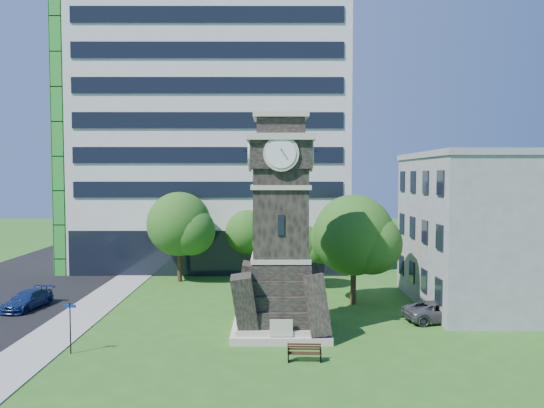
{
  "coord_description": "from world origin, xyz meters",
  "views": [
    {
      "loc": [
        2.46,
        -27.65,
        8.87
      ],
      "look_at": [
        2.53,
        6.19,
        7.01
      ],
      "focal_mm": 35.0,
      "sensor_mm": 36.0,
      "label": 1
    }
  ],
  "objects_px": {
    "park_bench": "(304,352)",
    "street_sign": "(70,322)",
    "car_east_lot": "(440,311)",
    "clock_tower": "(280,239)",
    "car_street_north": "(27,300)"
  },
  "relations": [
    {
      "from": "park_bench",
      "to": "street_sign",
      "type": "relative_size",
      "value": 0.64
    },
    {
      "from": "car_east_lot",
      "to": "clock_tower",
      "type": "bearing_deg",
      "value": 90.74
    },
    {
      "from": "clock_tower",
      "to": "park_bench",
      "type": "height_order",
      "value": "clock_tower"
    },
    {
      "from": "street_sign",
      "to": "park_bench",
      "type": "bearing_deg",
      "value": -1.18
    },
    {
      "from": "clock_tower",
      "to": "park_bench",
      "type": "distance_m",
      "value": 6.94
    },
    {
      "from": "clock_tower",
      "to": "street_sign",
      "type": "relative_size",
      "value": 4.81
    },
    {
      "from": "car_street_north",
      "to": "street_sign",
      "type": "xyz_separation_m",
      "value": [
        6.2,
        -8.82,
        0.99
      ]
    },
    {
      "from": "park_bench",
      "to": "car_street_north",
      "type": "bearing_deg",
      "value": 153.04
    },
    {
      "from": "car_street_north",
      "to": "park_bench",
      "type": "distance_m",
      "value": 20.33
    },
    {
      "from": "clock_tower",
      "to": "park_bench",
      "type": "xyz_separation_m",
      "value": [
        1.06,
        -4.87,
        -4.84
      ]
    },
    {
      "from": "car_east_lot",
      "to": "park_bench",
      "type": "bearing_deg",
      "value": 117.62
    },
    {
      "from": "car_street_north",
      "to": "car_east_lot",
      "type": "relative_size",
      "value": 0.94
    },
    {
      "from": "car_east_lot",
      "to": "park_bench",
      "type": "height_order",
      "value": "car_east_lot"
    },
    {
      "from": "clock_tower",
      "to": "street_sign",
      "type": "distance_m",
      "value": 11.74
    },
    {
      "from": "clock_tower",
      "to": "car_street_north",
      "type": "height_order",
      "value": "clock_tower"
    }
  ]
}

